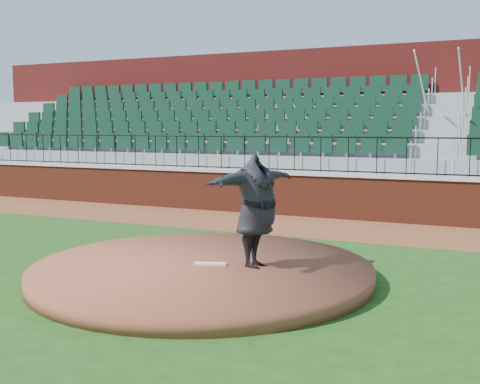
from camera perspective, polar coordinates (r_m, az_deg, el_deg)
ground at (r=10.51m, az=-3.45°, el=-7.90°), size 90.00×90.00×0.00m
warning_track at (r=15.38m, az=6.09°, el=-3.30°), size 34.00×3.20×0.01m
field_wall at (r=16.81m, az=7.85°, el=-0.45°), size 34.00×0.35×1.20m
wall_cap at (r=16.74m, az=7.89°, el=1.76°), size 34.00×0.45×0.10m
wall_railing at (r=16.70m, az=7.92°, el=3.64°), size 34.00×0.05×1.00m
seating_stands at (r=19.31m, az=10.29°, el=5.46°), size 34.00×5.10×4.60m
concourse_wall at (r=22.03m, az=12.14°, el=6.70°), size 34.00×0.50×5.50m
pitchers_mound at (r=10.14m, az=-3.70°, el=-7.71°), size 5.85×5.85×0.25m
pitching_rubber at (r=10.02m, az=-2.92°, el=-7.04°), size 0.57×0.32×0.04m
pitcher at (r=9.71m, az=1.60°, el=-1.85°), size 1.05×2.42×1.91m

